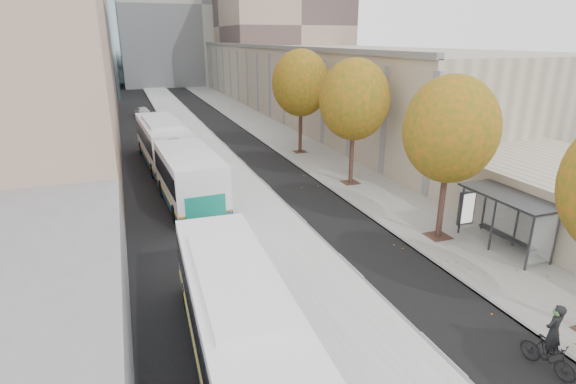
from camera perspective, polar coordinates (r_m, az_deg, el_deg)
name	(u,v)px	position (r m, az deg, el deg)	size (l,w,h in m)	color
bus_platform	(202,148)	(39.54, -10.81, 5.45)	(4.25, 150.00, 0.15)	#ABABAB
sidewalk	(289,142)	(41.54, 0.17, 6.39)	(4.75, 150.00, 0.08)	gray
building_tan	(293,73)	(71.87, 0.67, 14.92)	(18.00, 92.00, 8.00)	gray
building_far_block	(194,7)	(100.47, -11.85, 21.99)	(30.00, 18.00, 30.00)	#A19E93
bus_shelter	(512,204)	(22.09, 26.56, -1.35)	(1.90, 4.40, 2.53)	#383A3F
tree_c	(450,130)	(21.34, 19.93, 7.45)	(4.20, 4.20, 7.28)	#321F19
tree_d	(354,100)	(28.69, 8.41, 11.51)	(4.40, 4.40, 7.60)	#321F19
tree_e	(301,83)	(36.78, 1.62, 13.65)	(4.60, 4.60, 7.92)	#321F19
bus_far	(172,154)	(31.22, -14.48, 4.71)	(3.75, 19.06, 3.16)	white
cyclist	(550,347)	(15.41, 30.33, -16.58)	(0.75, 1.74, 2.16)	black
distant_car	(143,112)	(57.63, -17.91, 9.63)	(1.48, 3.68, 1.25)	silver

